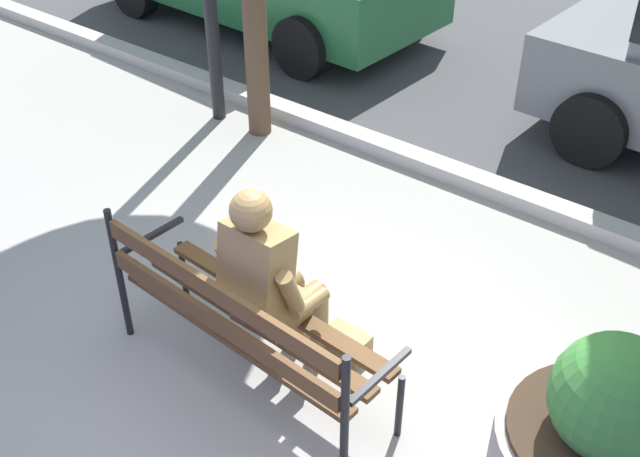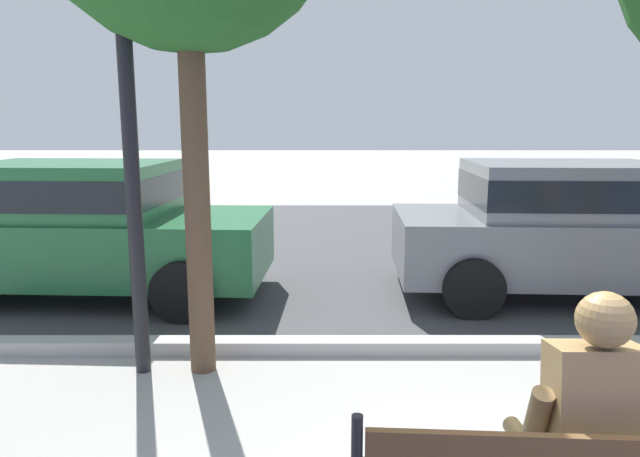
% 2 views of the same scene
% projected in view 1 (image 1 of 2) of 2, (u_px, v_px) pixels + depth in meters
% --- Properties ---
extents(ground_plane, '(80.00, 80.00, 0.00)m').
position_uv_depth(ground_plane, '(266.00, 425.00, 4.36)').
color(ground_plane, '#9E9B93').
extents(curb_stone, '(60.00, 0.20, 0.12)m').
position_uv_depth(curb_stone, '(505.00, 192.00, 6.19)').
color(curb_stone, '#B2AFA8').
rests_on(curb_stone, ground).
extents(park_bench, '(1.83, 0.64, 0.95)m').
position_uv_depth(park_bench, '(240.00, 318.00, 4.28)').
color(park_bench, brown).
rests_on(park_bench, ground).
extents(bronze_statue_seated, '(0.64, 0.76, 1.37)m').
position_uv_depth(bronze_statue_seated, '(277.00, 288.00, 4.29)').
color(bronze_statue_seated, olive).
rests_on(bronze_statue_seated, ground).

